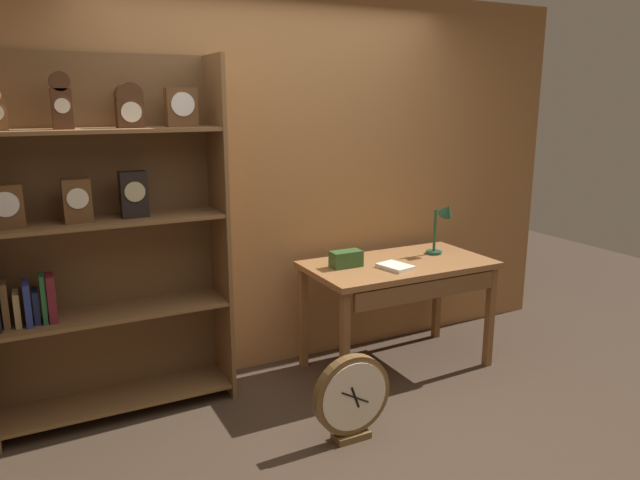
% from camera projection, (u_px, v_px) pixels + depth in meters
% --- Properties ---
extents(ground_plane, '(10.00, 10.00, 0.00)m').
position_uv_depth(ground_plane, '(380.00, 455.00, 3.22)').
color(ground_plane, '#3D2D21').
extents(back_wood_panel, '(4.80, 0.05, 2.60)m').
position_uv_depth(back_wood_panel, '(277.00, 184.00, 4.09)').
color(back_wood_panel, '#9E6B3D').
rests_on(back_wood_panel, ground).
extents(bookshelf, '(1.36, 0.36, 2.13)m').
position_uv_depth(bookshelf, '(101.00, 238.00, 3.44)').
color(bookshelf, brown).
rests_on(bookshelf, ground).
extents(workbench, '(1.28, 0.69, 0.77)m').
position_uv_depth(workbench, '(400.00, 275.00, 4.11)').
color(workbench, brown).
rests_on(workbench, ground).
extents(desk_lamp, '(0.18, 0.18, 0.39)m').
position_uv_depth(desk_lamp, '(443.00, 220.00, 4.27)').
color(desk_lamp, '#1E472D').
rests_on(desk_lamp, workbench).
extents(toolbox_small, '(0.21, 0.11, 0.11)m').
position_uv_depth(toolbox_small, '(346.00, 259.00, 3.98)').
color(toolbox_small, '#2D5123').
rests_on(toolbox_small, workbench).
extents(open_repair_manual, '(0.21, 0.25, 0.02)m').
position_uv_depth(open_repair_manual, '(395.00, 267.00, 3.95)').
color(open_repair_manual, silver).
rests_on(open_repair_manual, workbench).
extents(round_clock_large, '(0.46, 0.11, 0.50)m').
position_uv_depth(round_clock_large, '(352.00, 397.00, 3.31)').
color(round_clock_large, brown).
rests_on(round_clock_large, ground).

